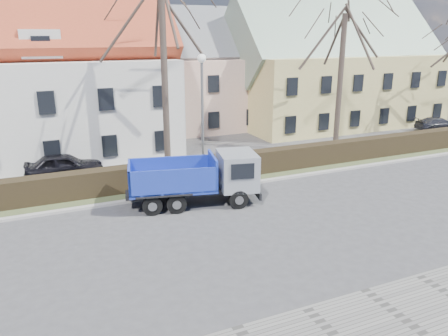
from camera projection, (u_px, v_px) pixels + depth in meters
name	position (u px, v px, depth m)	size (l,w,h in m)	color
ground	(270.00, 220.00, 18.99)	(120.00, 120.00, 0.00)	#3D3D3F
curb_far	(226.00, 186.00, 22.99)	(80.00, 0.30, 0.12)	#9A9691
grass_strip	(215.00, 178.00, 24.39)	(80.00, 3.00, 0.10)	#404C2B
hedge	(216.00, 169.00, 24.04)	(60.00, 0.90, 1.30)	black
building_pink	(195.00, 80.00, 36.83)	(10.80, 8.80, 8.00)	#D5AB97
building_yellow	(333.00, 75.00, 38.77)	(18.80, 10.80, 8.50)	tan
tree_1	(164.00, 61.00, 23.77)	(9.20, 9.20, 12.65)	#3B3029
tree_2	(341.00, 70.00, 28.65)	(8.00, 8.00, 11.00)	#3B3029
dump_truck	(189.00, 179.00, 20.39)	(6.28, 2.33, 2.51)	#162B99
streetlight	(202.00, 116.00, 23.95)	(0.53, 0.53, 6.84)	gray
cart_frame	(173.00, 191.00, 21.62)	(0.68, 0.39, 0.62)	silver
parked_car_a	(64.00, 166.00, 24.32)	(1.68, 4.18, 1.43)	black
parked_car_b	(439.00, 124.00, 36.24)	(1.58, 3.89, 1.13)	#22222A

